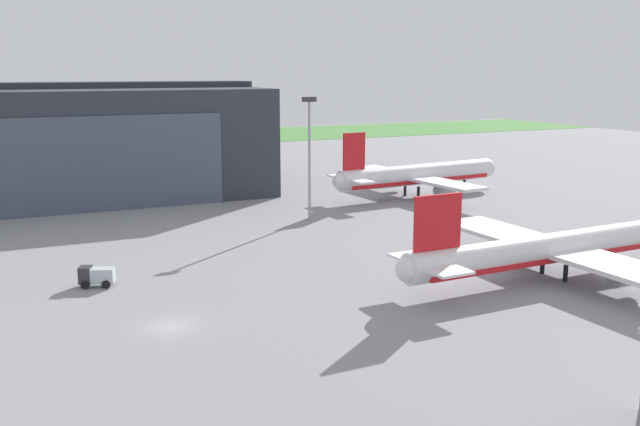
{
  "coord_description": "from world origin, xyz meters",
  "views": [
    {
      "loc": [
        -14.22,
        -65.05,
        24.61
      ],
      "look_at": [
        26.98,
        23.7,
        4.58
      ],
      "focal_mm": 39.58,
      "sensor_mm": 36.0,
      "label": 1
    }
  ],
  "objects_px": {
    "airliner_near_left": "(565,247)",
    "pushback_tractor": "(96,276)",
    "airliner_far_left": "(418,175)",
    "apron_light_mast": "(309,149)"
  },
  "relations": [
    {
      "from": "airliner_near_left",
      "to": "apron_light_mast",
      "type": "relative_size",
      "value": 2.42
    },
    {
      "from": "airliner_near_left",
      "to": "pushback_tractor",
      "type": "distance_m",
      "value": 55.49
    },
    {
      "from": "airliner_far_left",
      "to": "airliner_near_left",
      "type": "distance_m",
      "value": 54.96
    },
    {
      "from": "pushback_tractor",
      "to": "apron_light_mast",
      "type": "distance_m",
      "value": 45.26
    },
    {
      "from": "airliner_far_left",
      "to": "pushback_tractor",
      "type": "relative_size",
      "value": 9.2
    },
    {
      "from": "pushback_tractor",
      "to": "apron_light_mast",
      "type": "bearing_deg",
      "value": 32.06
    },
    {
      "from": "airliner_far_left",
      "to": "airliner_near_left",
      "type": "xyz_separation_m",
      "value": [
        -13.33,
        -53.32,
        -0.65
      ]
    },
    {
      "from": "pushback_tractor",
      "to": "apron_light_mast",
      "type": "xyz_separation_m",
      "value": [
        37.32,
        23.38,
        10.47
      ]
    },
    {
      "from": "airliner_far_left",
      "to": "apron_light_mast",
      "type": "relative_size",
      "value": 1.93
    },
    {
      "from": "apron_light_mast",
      "to": "pushback_tractor",
      "type": "bearing_deg",
      "value": -147.94
    }
  ]
}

